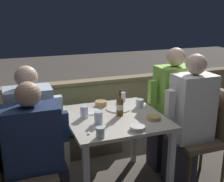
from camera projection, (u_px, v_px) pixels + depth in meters
name	position (u px, v px, depth m)	size (l,w,h in m)	color
parapet_wall	(79.00, 107.00, 3.88)	(9.00, 0.18, 0.75)	tan
dining_table	(114.00, 127.00, 2.58)	(0.86, 0.87, 0.75)	#BCB2A3
planter_hedge	(85.00, 125.00, 3.36)	(0.82, 0.47, 0.61)	brown
chair_left_near	(10.00, 162.00, 2.13)	(0.47, 0.46, 0.96)	brown
person_navy_jumper	(38.00, 155.00, 2.20)	(0.50, 0.26, 1.19)	#282833
chair_left_far	(11.00, 143.00, 2.42)	(0.47, 0.46, 0.96)	brown
person_blue_shirt	(35.00, 134.00, 2.47)	(0.48, 0.26, 1.24)	#282833
chair_right_near	(206.00, 127.00, 2.76)	(0.47, 0.46, 0.96)	brown
person_white_polo	(188.00, 121.00, 2.66)	(0.47, 0.26, 1.31)	#282833
chair_right_far	(186.00, 115.00, 3.07)	(0.47, 0.46, 0.96)	brown
person_green_blouse	(170.00, 109.00, 2.97)	(0.47, 0.26, 1.32)	#282833
beer_bottle	(120.00, 106.00, 2.54)	(0.07, 0.07, 0.25)	brown
plate_0	(90.00, 111.00, 2.65)	(0.18, 0.18, 0.01)	white
plate_1	(118.00, 109.00, 2.72)	(0.24, 0.24, 0.01)	silver
bowl_0	(101.00, 103.00, 2.81)	(0.12, 0.12, 0.05)	tan
bowl_1	(154.00, 118.00, 2.47)	(0.12, 0.12, 0.03)	tan
bowl_2	(137.00, 128.00, 2.26)	(0.13, 0.13, 0.03)	beige
glass_cup_0	(84.00, 112.00, 2.50)	(0.07, 0.07, 0.11)	silver
glass_cup_1	(100.00, 132.00, 2.12)	(0.07, 0.07, 0.08)	silver
glass_cup_2	(140.00, 103.00, 2.76)	(0.08, 0.08, 0.08)	silver
glass_cup_3	(98.00, 118.00, 2.37)	(0.07, 0.07, 0.11)	silver
glass_cup_4	(123.00, 97.00, 2.93)	(0.07, 0.07, 0.10)	silver
fork_0	(89.00, 130.00, 2.25)	(0.08, 0.17, 0.01)	silver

